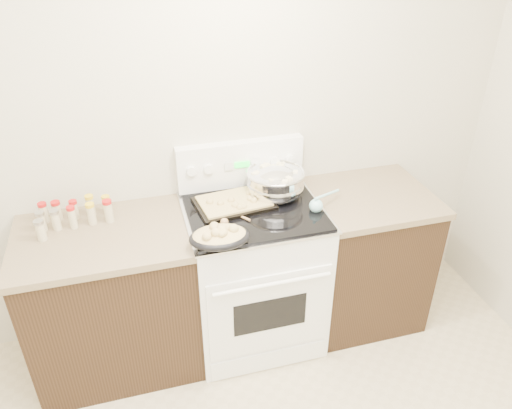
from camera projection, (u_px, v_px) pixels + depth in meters
name	position (u px, v px, depth m)	size (l,w,h in m)	color
room_shell	(270.00, 260.00, 1.15)	(4.10, 3.60, 2.75)	beige
counter_left	(114.00, 300.00, 2.86)	(0.93, 0.67, 0.92)	black
counter_right	(362.00, 255.00, 3.22)	(0.73, 0.67, 0.92)	black
kitchen_range	(254.00, 272.00, 3.03)	(0.78, 0.73, 1.22)	white
mixing_bowl	(276.00, 183.00, 2.89)	(0.37, 0.37, 0.20)	silver
roasting_pan	(219.00, 236.00, 2.48)	(0.32, 0.24, 0.11)	black
baking_sheet	(234.00, 203.00, 2.82)	(0.46, 0.35, 0.06)	black
wooden_spoon	(227.00, 218.00, 2.69)	(0.17, 0.22, 0.04)	tan
blue_ladle	(317.00, 204.00, 2.77)	(0.24, 0.18, 0.10)	#90D0D7
spice_jars	(72.00, 214.00, 2.68)	(0.39, 0.23, 0.13)	#BFB28C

